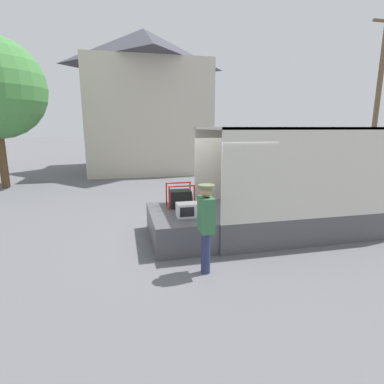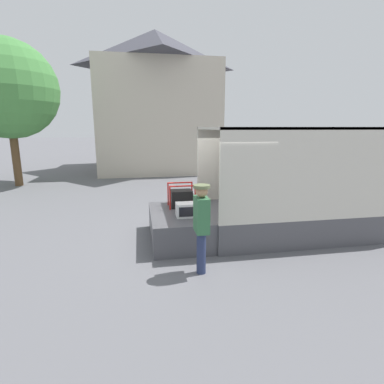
% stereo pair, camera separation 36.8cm
% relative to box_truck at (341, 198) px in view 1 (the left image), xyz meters
% --- Properties ---
extents(ground_plane, '(160.00, 160.00, 0.00)m').
position_rel_box_truck_xyz_m(ground_plane, '(-3.99, 0.00, -0.84)').
color(ground_plane, slate).
extents(box_truck, '(6.82, 2.44, 2.80)m').
position_rel_box_truck_xyz_m(box_truck, '(0.00, 0.00, 0.00)').
color(box_truck, navy).
rests_on(box_truck, ground).
extents(tailgate_deck, '(1.41, 2.32, 0.71)m').
position_rel_box_truck_xyz_m(tailgate_deck, '(-4.70, 0.00, -0.48)').
color(tailgate_deck, '#4C4C51').
rests_on(tailgate_deck, ground).
extents(microwave, '(0.52, 0.37, 0.33)m').
position_rel_box_truck_xyz_m(microwave, '(-4.55, -0.40, 0.04)').
color(microwave, white).
rests_on(microwave, tailgate_deck).
extents(portable_generator, '(0.69, 0.52, 0.63)m').
position_rel_box_truck_xyz_m(portable_generator, '(-4.54, 0.50, 0.11)').
color(portable_generator, black).
rests_on(portable_generator, tailgate_deck).
extents(worker_person, '(0.32, 0.44, 1.76)m').
position_rel_box_truck_xyz_m(worker_person, '(-4.51, -1.87, 0.25)').
color(worker_person, navy).
rests_on(worker_person, ground).
extents(house_backdrop, '(7.55, 8.20, 8.90)m').
position_rel_box_truck_xyz_m(house_backdrop, '(-4.33, 13.73, 3.69)').
color(house_backdrop, beige).
rests_on(house_backdrop, ground).
extents(utility_pole, '(1.80, 0.28, 8.96)m').
position_rel_box_truck_xyz_m(utility_pole, '(8.22, 7.71, 3.80)').
color(utility_pole, brown).
rests_on(utility_pole, ground).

